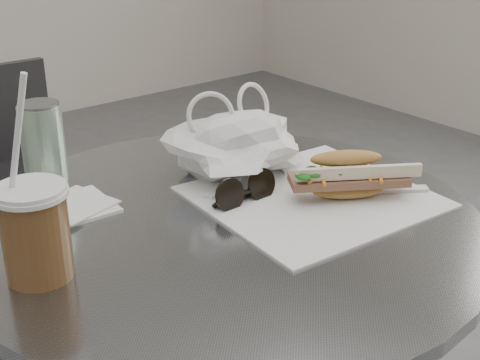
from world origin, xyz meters
TOP-DOWN VIEW (x-y plane):
  - chair_far at (0.03, 1.14)m, footprint 0.40×0.40m
  - sandwich_paper at (0.15, 0.17)m, footprint 0.35×0.34m
  - banh_mi at (0.19, 0.13)m, footprint 0.23×0.20m
  - iced_coffee at (-0.28, 0.22)m, footprint 0.09×0.09m
  - sunglasses at (0.05, 0.22)m, footprint 0.11×0.02m
  - plastic_bag at (0.11, 0.30)m, footprint 0.24×0.20m
  - napkin_stack at (-0.16, 0.37)m, footprint 0.12×0.12m
  - drink_can at (-0.15, 0.50)m, footprint 0.07×0.07m

SIDE VIEW (x-z plane):
  - chair_far at x=0.03m, z-range -0.04..0.71m
  - sandwich_paper at x=0.15m, z-range 0.74..0.74m
  - napkin_stack at x=-0.16m, z-range 0.74..0.75m
  - sunglasses at x=0.05m, z-range 0.73..0.79m
  - banh_mi at x=0.19m, z-range 0.74..0.82m
  - plastic_bag at x=0.11m, z-range 0.74..0.85m
  - iced_coffee at x=-0.28m, z-range 0.67..0.93m
  - drink_can at x=-0.15m, z-range 0.74..0.87m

